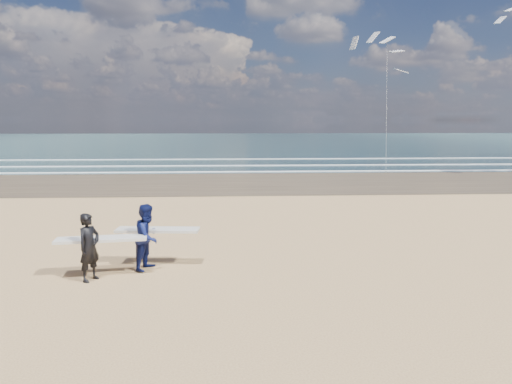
{
  "coord_description": "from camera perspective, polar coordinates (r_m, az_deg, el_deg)",
  "views": [
    {
      "loc": [
        3.5,
        -10.99,
        3.86
      ],
      "look_at": [
        4.39,
        6.0,
        1.17
      ],
      "focal_mm": 32.0,
      "sensor_mm": 36.0,
      "label": 1
    }
  ],
  "objects": [
    {
      "name": "surfer_far",
      "position": [
        12.25,
        -13.27,
        -5.39
      ],
      "size": [
        2.23,
        1.2,
        1.73
      ],
      "color": "#0C1447",
      "rests_on": "ground"
    },
    {
      "name": "kite_1",
      "position": [
        37.55,
        16.02,
        11.93
      ],
      "size": [
        5.29,
        4.68,
        11.21
      ],
      "color": "slate",
      "rests_on": "ground"
    },
    {
      "name": "surfer_near",
      "position": [
        11.81,
        -19.89,
        -6.34
      ],
      "size": [
        2.25,
        1.11,
        1.66
      ],
      "color": "black",
      "rests_on": "ground"
    },
    {
      "name": "ocean",
      "position": [
        84.7,
        8.28,
        6.29
      ],
      "size": [
        220.0,
        100.0,
        0.02
      ],
      "primitive_type": "cube",
      "color": "#172D32",
      "rests_on": "ground"
    },
    {
      "name": "wet_sand_strip",
      "position": [
        33.58,
        26.46,
        1.45
      ],
      "size": [
        220.0,
        12.0,
        0.01
      ],
      "primitive_type": "cube",
      "color": "#453425",
      "rests_on": "ground"
    },
    {
      "name": "foam_breakers",
      "position": [
        42.6,
        19.83,
        3.32
      ],
      "size": [
        220.0,
        11.7,
        0.05
      ],
      "color": "white",
      "rests_on": "ground"
    }
  ]
}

